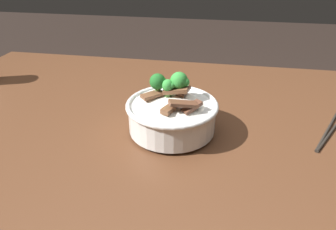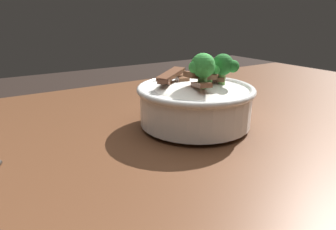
% 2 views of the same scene
% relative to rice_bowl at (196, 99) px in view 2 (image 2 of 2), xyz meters
% --- Properties ---
extents(dining_table, '(1.49, 0.97, 0.77)m').
position_rel_rice_bowl_xyz_m(dining_table, '(-0.07, 0.04, -0.14)').
color(dining_table, '#56331E').
rests_on(dining_table, ground).
extents(rice_bowl, '(0.23, 0.23, 0.15)m').
position_rel_rice_bowl_xyz_m(rice_bowl, '(0.00, 0.00, 0.00)').
color(rice_bowl, white).
rests_on(rice_bowl, dining_table).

